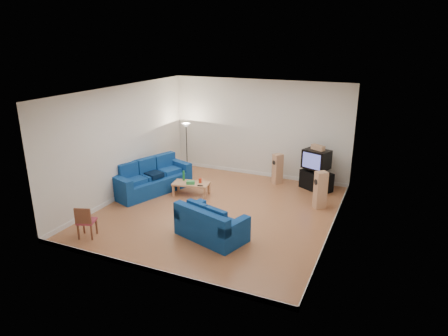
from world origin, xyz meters
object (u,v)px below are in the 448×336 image
at_px(sofa_loveseat, 210,226).
at_px(sofa_three_seat, 150,180).
at_px(television, 316,159).
at_px(tv_stand, 316,181).
at_px(coffee_table, 191,184).

bearing_deg(sofa_loveseat, sofa_three_seat, 163.93).
distance_m(sofa_loveseat, television, 4.48).
relative_size(sofa_loveseat, tv_stand, 1.91).
xyz_separation_m(tv_stand, television, (-0.05, 0.01, 0.68)).
height_order(sofa_loveseat, coffee_table, sofa_loveseat).
relative_size(coffee_table, tv_stand, 1.20).
distance_m(sofa_loveseat, tv_stand, 4.43).
relative_size(sofa_three_seat, television, 2.96).
height_order(sofa_three_seat, sofa_loveseat, sofa_three_seat).
bearing_deg(tv_stand, coffee_table, -118.10).
bearing_deg(coffee_table, tv_stand, 30.73).
distance_m(tv_stand, television, 0.68).
height_order(coffee_table, tv_stand, tv_stand).
bearing_deg(coffee_table, sofa_loveseat, -52.52).
bearing_deg(television, tv_stand, 4.61).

